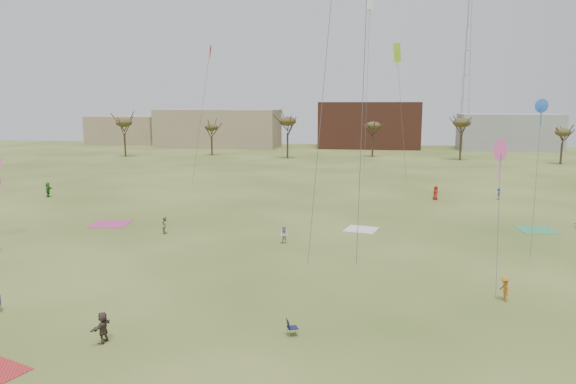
# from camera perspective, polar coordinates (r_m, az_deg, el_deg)

# --- Properties ---
(ground) EXTENTS (260.00, 260.00, 0.00)m
(ground) POSITION_cam_1_polar(r_m,az_deg,el_deg) (27.48, -4.02, -15.57)
(ground) COLOR #374C17
(ground) RESTS_ON ground
(spectator_fore_b) EXTENTS (0.73, 0.86, 1.54)m
(spectator_fore_b) POSITION_cam_1_polar(r_m,az_deg,el_deg) (49.34, -13.02, -3.48)
(spectator_fore_b) COLOR tan
(spectator_fore_b) RESTS_ON ground
(spectator_fore_c) EXTENTS (0.65, 1.51, 1.57)m
(spectator_fore_c) POSITION_cam_1_polar(r_m,az_deg,el_deg) (28.37, -19.24, -13.54)
(spectator_fore_c) COLOR #4F3E38
(spectator_fore_c) RESTS_ON ground
(flyer_mid_b) EXTENTS (0.74, 1.06, 1.50)m
(flyer_mid_b) POSITION_cam_1_polar(r_m,az_deg,el_deg) (34.63, 22.20, -9.55)
(flyer_mid_b) COLOR #B16921
(flyer_mid_b) RESTS_ON ground
(spectator_mid_e) EXTENTS (0.92, 0.83, 1.56)m
(spectator_mid_e) POSITION_cam_1_polar(r_m,az_deg,el_deg) (44.61, -0.42, -4.60)
(spectator_mid_e) COLOR silver
(spectator_mid_e) RESTS_ON ground
(flyer_far_a) EXTENTS (0.82, 1.79, 1.86)m
(flyer_far_a) POSITION_cam_1_polar(r_m,az_deg,el_deg) (73.33, -24.33, 0.24)
(flyer_far_a) COLOR #357B29
(flyer_far_a) RESTS_ON ground
(flyer_far_b) EXTENTS (1.00, 0.96, 1.72)m
(flyer_far_b) POSITION_cam_1_polar(r_m,az_deg,el_deg) (67.28, 15.53, -0.08)
(flyer_far_b) COLOR maroon
(flyer_far_b) RESTS_ON ground
(flyer_far_c) EXTENTS (0.54, 0.91, 1.40)m
(flyer_far_c) POSITION_cam_1_polar(r_m,az_deg,el_deg) (70.01, 21.65, -0.18)
(flyer_far_c) COLOR navy
(flyer_far_c) RESTS_ON ground
(blanket_cream) EXTENTS (3.40, 3.40, 0.03)m
(blanket_cream) POSITION_cam_1_polar(r_m,az_deg,el_deg) (50.20, 7.87, -4.00)
(blanket_cream) COLOR silver
(blanket_cream) RESTS_ON ground
(blanket_plum) EXTENTS (4.02, 4.02, 0.03)m
(blanket_plum) POSITION_cam_1_polar(r_m,az_deg,el_deg) (54.69, -18.53, -3.29)
(blanket_plum) COLOR #B53776
(blanket_plum) RESTS_ON ground
(blanket_olive) EXTENTS (3.49, 3.49, 0.03)m
(blanket_olive) POSITION_cam_1_polar(r_m,az_deg,el_deg) (54.66, 25.10, -3.71)
(blanket_olive) COLOR #338E56
(blanket_olive) RESTS_ON ground
(camp_chair_center) EXTENTS (0.70, 0.67, 0.87)m
(camp_chair_center) POSITION_cam_1_polar(r_m,az_deg,el_deg) (27.80, 0.45, -14.64)
(camp_chair_center) COLOR #15173A
(camp_chair_center) RESTS_ON ground
(tree_line) EXTENTS (117.44, 49.32, 8.91)m
(tree_line) POSITION_cam_1_polar(r_m,az_deg,el_deg) (103.82, 4.21, 6.94)
(tree_line) COLOR #3A2B1E
(tree_line) RESTS_ON ground
(building_tan) EXTENTS (32.00, 14.00, 10.00)m
(building_tan) POSITION_cam_1_polar(r_m,az_deg,el_deg) (145.22, -7.43, 6.77)
(building_tan) COLOR #937F60
(building_tan) RESTS_ON ground
(building_brick) EXTENTS (26.00, 16.00, 12.00)m
(building_brick) POSITION_cam_1_polar(r_m,az_deg,el_deg) (144.36, 8.69, 7.13)
(building_brick) COLOR brown
(building_brick) RESTS_ON ground
(building_grey) EXTENTS (24.00, 12.00, 9.00)m
(building_grey) POSITION_cam_1_polar(r_m,az_deg,el_deg) (146.50, 22.56, 5.96)
(building_grey) COLOR gray
(building_grey) RESTS_ON ground
(building_tan_west) EXTENTS (20.00, 12.00, 8.00)m
(building_tan_west) POSITION_cam_1_polar(r_m,az_deg,el_deg) (162.61, -16.99, 6.37)
(building_tan_west) COLOR #937F60
(building_tan_west) RESTS_ON ground
(radio_tower) EXTENTS (1.51, 1.72, 41.00)m
(radio_tower) POSITION_cam_1_polar(r_m,az_deg,el_deg) (151.41, 18.54, 11.86)
(radio_tower) COLOR #9EA3A8
(radio_tower) RESTS_ON ground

